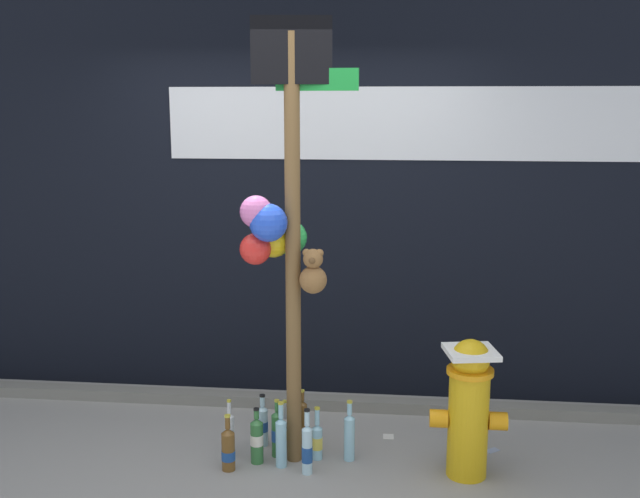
{
  "coord_description": "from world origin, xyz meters",
  "views": [
    {
      "loc": [
        0.75,
        -3.66,
        2.12
      ],
      "look_at": [
        0.31,
        0.43,
        1.3
      ],
      "focal_mm": 41.53,
      "sensor_mm": 36.0,
      "label": 1
    }
  ],
  "objects_px": {
    "bottle_0": "(349,435)",
    "bottle_10": "(317,440)",
    "bottle_2": "(230,433)",
    "bottle_9": "(257,439)",
    "bottle_1": "(285,432)",
    "bottle_5": "(281,440)",
    "bottle_6": "(277,433)",
    "bottle_7": "(228,449)",
    "bottle_4": "(302,421)",
    "memorial_post": "(283,212)",
    "fire_hydrant": "(469,405)",
    "bottle_3": "(263,424)",
    "bottle_8": "(307,449)"
  },
  "relations": [
    {
      "from": "bottle_5",
      "to": "bottle_10",
      "type": "bearing_deg",
      "value": 30.17
    },
    {
      "from": "bottle_1",
      "to": "bottle_2",
      "type": "relative_size",
      "value": 0.89
    },
    {
      "from": "bottle_10",
      "to": "memorial_post",
      "type": "bearing_deg",
      "value": -173.67
    },
    {
      "from": "memorial_post",
      "to": "bottle_3",
      "type": "relative_size",
      "value": 7.64
    },
    {
      "from": "bottle_2",
      "to": "bottle_8",
      "type": "relative_size",
      "value": 0.91
    },
    {
      "from": "bottle_4",
      "to": "bottle_1",
      "type": "bearing_deg",
      "value": -135.23
    },
    {
      "from": "fire_hydrant",
      "to": "bottle_2",
      "type": "height_order",
      "value": "fire_hydrant"
    },
    {
      "from": "bottle_7",
      "to": "bottle_9",
      "type": "distance_m",
      "value": 0.18
    },
    {
      "from": "bottle_3",
      "to": "memorial_post",
      "type": "bearing_deg",
      "value": -44.52
    },
    {
      "from": "bottle_2",
      "to": "bottle_3",
      "type": "bearing_deg",
      "value": 41.64
    },
    {
      "from": "bottle_2",
      "to": "bottle_7",
      "type": "xyz_separation_m",
      "value": [
        0.03,
        -0.18,
        -0.02
      ]
    },
    {
      "from": "fire_hydrant",
      "to": "bottle_10",
      "type": "xyz_separation_m",
      "value": [
        -0.88,
        0.1,
        -0.31
      ]
    },
    {
      "from": "bottle_4",
      "to": "bottle_6",
      "type": "bearing_deg",
      "value": -125.04
    },
    {
      "from": "bottle_6",
      "to": "bottle_8",
      "type": "bearing_deg",
      "value": -43.43
    },
    {
      "from": "memorial_post",
      "to": "bottle_0",
      "type": "height_order",
      "value": "memorial_post"
    },
    {
      "from": "memorial_post",
      "to": "bottle_4",
      "type": "relative_size",
      "value": 7.23
    },
    {
      "from": "bottle_0",
      "to": "bottle_5",
      "type": "distance_m",
      "value": 0.41
    },
    {
      "from": "bottle_0",
      "to": "bottle_8",
      "type": "relative_size",
      "value": 0.95
    },
    {
      "from": "bottle_5",
      "to": "bottle_7",
      "type": "height_order",
      "value": "bottle_5"
    },
    {
      "from": "fire_hydrant",
      "to": "bottle_10",
      "type": "relative_size",
      "value": 2.47
    },
    {
      "from": "bottle_2",
      "to": "bottle_9",
      "type": "bearing_deg",
      "value": -21.6
    },
    {
      "from": "bottle_3",
      "to": "bottle_10",
      "type": "xyz_separation_m",
      "value": [
        0.36,
        -0.14,
        -0.02
      ]
    },
    {
      "from": "bottle_1",
      "to": "bottle_5",
      "type": "distance_m",
      "value": 0.22
    },
    {
      "from": "bottle_3",
      "to": "fire_hydrant",
      "type": "bearing_deg",
      "value": -11.23
    },
    {
      "from": "bottle_0",
      "to": "bottle_4",
      "type": "distance_m",
      "value": 0.36
    },
    {
      "from": "bottle_8",
      "to": "bottle_5",
      "type": "bearing_deg",
      "value": 157.25
    },
    {
      "from": "fire_hydrant",
      "to": "bottle_7",
      "type": "relative_size",
      "value": 2.38
    },
    {
      "from": "bottle_10",
      "to": "bottle_5",
      "type": "bearing_deg",
      "value": -149.83
    },
    {
      "from": "bottle_6",
      "to": "bottle_9",
      "type": "bearing_deg",
      "value": -137.82
    },
    {
      "from": "bottle_1",
      "to": "bottle_2",
      "type": "xyz_separation_m",
      "value": [
        -0.32,
        -0.12,
        0.03
      ]
    },
    {
      "from": "bottle_0",
      "to": "bottle_10",
      "type": "height_order",
      "value": "bottle_0"
    },
    {
      "from": "bottle_3",
      "to": "bottle_4",
      "type": "relative_size",
      "value": 0.95
    },
    {
      "from": "bottle_2",
      "to": "bottle_1",
      "type": "bearing_deg",
      "value": 19.72
    },
    {
      "from": "bottle_0",
      "to": "bottle_10",
      "type": "xyz_separation_m",
      "value": [
        -0.19,
        -0.01,
        -0.04
      ]
    },
    {
      "from": "bottle_5",
      "to": "bottle_9",
      "type": "distance_m",
      "value": 0.16
    },
    {
      "from": "fire_hydrant",
      "to": "bottle_9",
      "type": "xyz_separation_m",
      "value": [
        -1.23,
        0.02,
        -0.28
      ]
    },
    {
      "from": "bottle_2",
      "to": "bottle_9",
      "type": "relative_size",
      "value": 1.04
    },
    {
      "from": "bottle_6",
      "to": "bottle_9",
      "type": "relative_size",
      "value": 1.05
    },
    {
      "from": "bottle_6",
      "to": "bottle_10",
      "type": "xyz_separation_m",
      "value": [
        0.24,
        -0.01,
        -0.03
      ]
    },
    {
      "from": "bottle_3",
      "to": "bottle_8",
      "type": "relative_size",
      "value": 0.85
    },
    {
      "from": "bottle_10",
      "to": "bottle_8",
      "type": "bearing_deg",
      "value": -101.6
    },
    {
      "from": "fire_hydrant",
      "to": "bottle_9",
      "type": "bearing_deg",
      "value": 179.12
    },
    {
      "from": "bottle_2",
      "to": "bottle_5",
      "type": "height_order",
      "value": "bottle_5"
    },
    {
      "from": "bottle_7",
      "to": "bottle_9",
      "type": "bearing_deg",
      "value": 35.11
    },
    {
      "from": "bottle_0",
      "to": "bottle_10",
      "type": "relative_size",
      "value": 1.14
    },
    {
      "from": "memorial_post",
      "to": "fire_hydrant",
      "type": "height_order",
      "value": "memorial_post"
    },
    {
      "from": "bottle_0",
      "to": "bottle_2",
      "type": "distance_m",
      "value": 0.73
    },
    {
      "from": "bottle_5",
      "to": "memorial_post",
      "type": "bearing_deg",
      "value": 85.46
    },
    {
      "from": "bottle_4",
      "to": "bottle_9",
      "type": "xyz_separation_m",
      "value": [
        -0.24,
        -0.28,
        -0.0
      ]
    },
    {
      "from": "fire_hydrant",
      "to": "bottle_1",
      "type": "distance_m",
      "value": 1.15
    }
  ]
}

